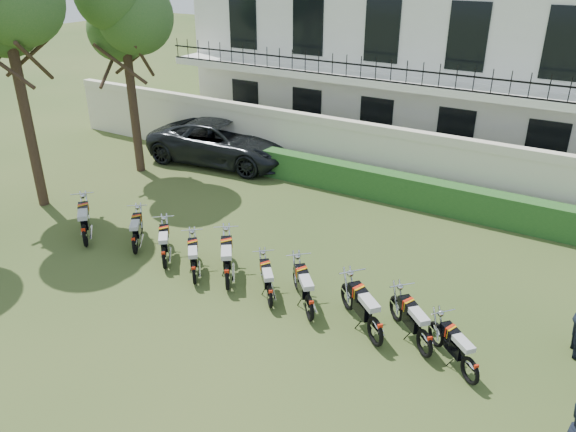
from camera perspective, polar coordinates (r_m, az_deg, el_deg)
name	(u,v)px	position (r m, az deg, el deg)	size (l,w,h in m)	color
ground	(267,302)	(13.73, -2.19, -8.69)	(100.00, 100.00, 0.00)	#324B1E
perimeter_wall	(393,159)	(19.68, 10.57, 5.67)	(30.00, 0.35, 2.30)	beige
hedge	(411,191)	(18.91, 12.35, 2.49)	(18.00, 0.60, 1.00)	#19461B
building	(452,58)	(24.58, 16.30, 15.19)	(20.40, 9.60, 7.40)	white
tree_west_near	(122,8)	(21.08, -16.49, 19.61)	(3.40, 3.20, 7.90)	#473323
motorcycle_0	(84,231)	(16.85, -20.01, -1.40)	(1.60, 1.48, 1.14)	black
motorcycle_1	(134,240)	(16.06, -15.34, -2.33)	(1.18, 1.49, 0.99)	black
motorcycle_2	(164,253)	(15.15, -12.50, -3.74)	(1.26, 1.47, 1.01)	black
motorcycle_3	(194,268)	(14.35, -9.56, -5.27)	(1.23, 1.44, 0.98)	black
motorcycle_4	(227,272)	(13.98, -6.22, -5.64)	(1.30, 1.72, 1.13)	black
motorcycle_5	(270,292)	(13.30, -1.87, -7.68)	(1.19, 1.37, 0.95)	black
motorcycle_6	(310,302)	(12.84, 2.21, -8.75)	(1.39, 1.51, 1.07)	black
motorcycle_7	(376,325)	(12.22, 8.91, -10.91)	(1.64, 1.41, 1.13)	black
motorcycle_8	(425,337)	(12.15, 13.77, -11.90)	(1.46, 1.36, 1.04)	black
motorcycle_9	(471,365)	(11.76, 18.09, -14.20)	(1.40, 1.22, 0.97)	black
suv	(223,142)	(22.43, -6.59, 7.47)	(2.73, 5.92, 1.65)	black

